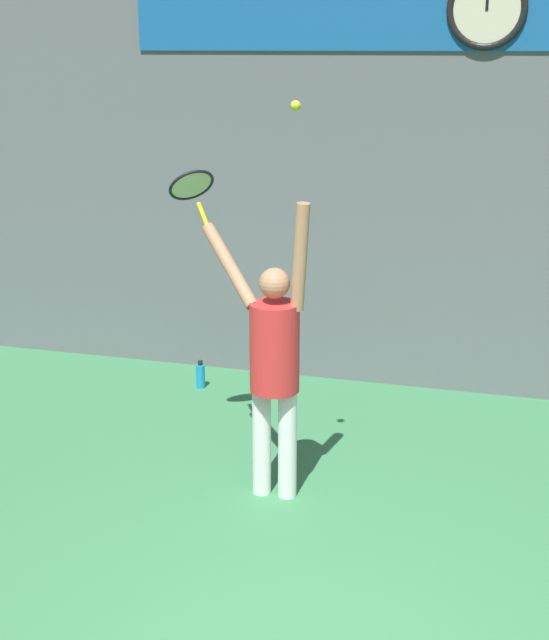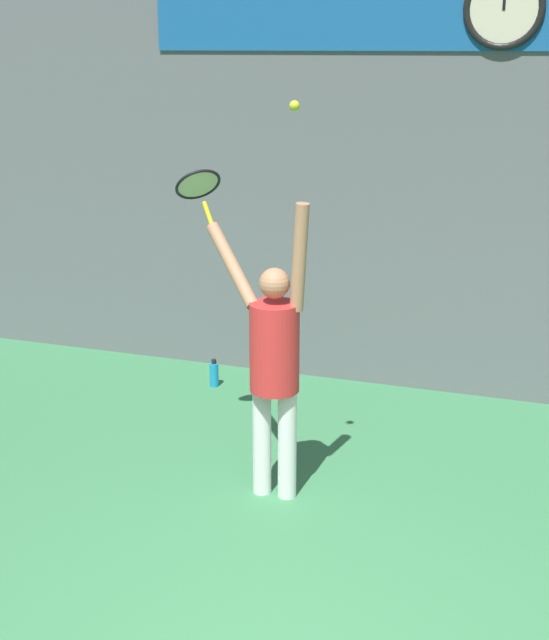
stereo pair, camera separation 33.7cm
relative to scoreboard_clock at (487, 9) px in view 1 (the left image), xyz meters
The scene contains 7 objects.
back_wall 0.92m from the scoreboard_clock, 169.62° to the left, with size 18.00×0.10×5.00m.
sponsor_banner 0.44m from the scoreboard_clock, behind, with size 5.21×0.02×0.65m.
scoreboard_clock is the anchor object (origin of this frame).
tennis_player 3.44m from the scoreboard_clock, 116.27° to the right, with size 0.90×0.58×2.09m.
tennis_racket 2.88m from the scoreboard_clock, 136.64° to the right, with size 0.42×0.42×0.40m.
tennis_ball 2.65m from the scoreboard_clock, 112.26° to the right, with size 0.07×0.07×0.07m.
water_bottle 3.99m from the scoreboard_clock, 167.31° to the right, with size 0.08×0.08×0.26m.
Camera 1 is at (0.84, -3.32, 3.03)m, focal length 50.00 mm.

